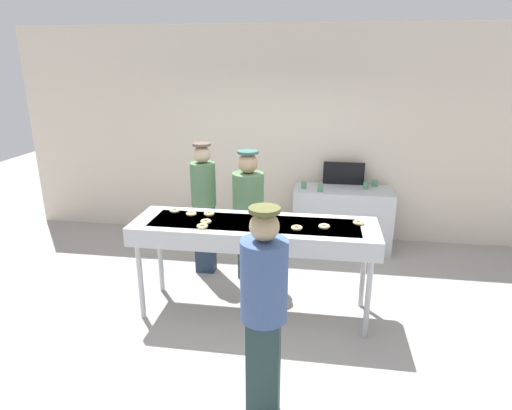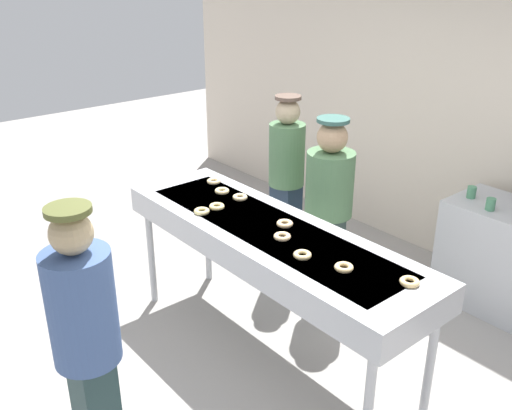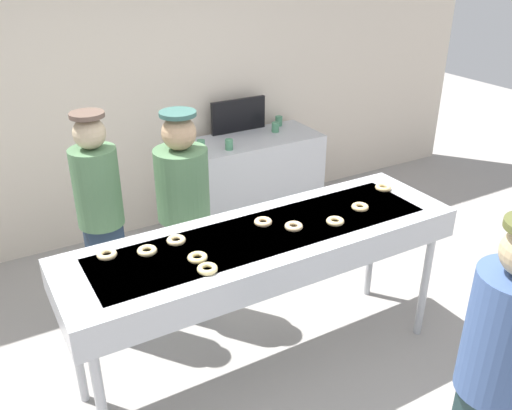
{
  "view_description": "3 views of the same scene",
  "coord_description": "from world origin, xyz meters",
  "px_view_note": "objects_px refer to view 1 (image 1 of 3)",
  "views": [
    {
      "loc": [
        0.65,
        -4.13,
        2.61
      ],
      "look_at": [
        0.01,
        0.03,
        1.22
      ],
      "focal_mm": 30.6,
      "sensor_mm": 36.0,
      "label": 1
    },
    {
      "loc": [
        2.6,
        -2.29,
        2.71
      ],
      "look_at": [
        -0.25,
        0.1,
        1.09
      ],
      "focal_mm": 39.81,
      "sensor_mm": 36.0,
      "label": 2
    },
    {
      "loc": [
        -1.5,
        -2.5,
        2.66
      ],
      "look_at": [
        -0.04,
        0.04,
        1.22
      ],
      "focal_mm": 38.32,
      "sensor_mm": 36.0,
      "label": 3
    }
  ],
  "objects_px": {
    "plain_donut_4": "(175,211)",
    "paper_cup_1": "(320,188)",
    "plain_donut_9": "(191,214)",
    "plain_donut_3": "(271,224)",
    "plain_donut_0": "(297,228)",
    "paper_cup_3": "(304,185)",
    "customer_waiting": "(264,307)",
    "paper_cup_0": "(375,183)",
    "prep_counter": "(342,218)",
    "plain_donut_5": "(260,218)",
    "fryer_conveyor": "(254,232)",
    "plain_donut_1": "(209,214)",
    "plain_donut_2": "(206,222)",
    "menu_display": "(344,173)",
    "plain_donut_6": "(324,226)",
    "plain_donut_8": "(359,223)",
    "worker_baker": "(248,206)",
    "plain_donut_7": "(202,226)",
    "paper_cup_2": "(366,186)",
    "worker_assistant": "(204,203)"
  },
  "relations": [
    {
      "from": "plain_donut_0",
      "to": "menu_display",
      "type": "bearing_deg",
      "value": 76.79
    },
    {
      "from": "plain_donut_2",
      "to": "menu_display",
      "type": "xyz_separation_m",
      "value": [
        1.47,
        2.25,
        0.0
      ]
    },
    {
      "from": "fryer_conveyor",
      "to": "paper_cup_0",
      "type": "distance_m",
      "value": 2.55
    },
    {
      "from": "plain_donut_3",
      "to": "worker_baker",
      "type": "height_order",
      "value": "worker_baker"
    },
    {
      "from": "plain_donut_0",
      "to": "paper_cup_3",
      "type": "xyz_separation_m",
      "value": [
        -0.02,
        1.97,
        -0.11
      ]
    },
    {
      "from": "plain_donut_4",
      "to": "plain_donut_6",
      "type": "height_order",
      "value": "same"
    },
    {
      "from": "fryer_conveyor",
      "to": "plain_donut_5",
      "type": "height_order",
      "value": "plain_donut_5"
    },
    {
      "from": "plain_donut_2",
      "to": "menu_display",
      "type": "bearing_deg",
      "value": 56.92
    },
    {
      "from": "paper_cup_3",
      "to": "menu_display",
      "type": "height_order",
      "value": "menu_display"
    },
    {
      "from": "plain_donut_3",
      "to": "plain_donut_5",
      "type": "height_order",
      "value": "same"
    },
    {
      "from": "plain_donut_1",
      "to": "paper_cup_2",
      "type": "distance_m",
      "value": 2.55
    },
    {
      "from": "customer_waiting",
      "to": "paper_cup_0",
      "type": "xyz_separation_m",
      "value": [
        1.13,
        3.58,
        -0.02
      ]
    },
    {
      "from": "worker_assistant",
      "to": "plain_donut_9",
      "type": "bearing_deg",
      "value": 78.91
    },
    {
      "from": "fryer_conveyor",
      "to": "plain_donut_1",
      "type": "height_order",
      "value": "plain_donut_1"
    },
    {
      "from": "fryer_conveyor",
      "to": "paper_cup_0",
      "type": "height_order",
      "value": "fryer_conveyor"
    },
    {
      "from": "plain_donut_4",
      "to": "customer_waiting",
      "type": "distance_m",
      "value": 2.06
    },
    {
      "from": "plain_donut_0",
      "to": "plain_donut_5",
      "type": "bearing_deg",
      "value": 151.15
    },
    {
      "from": "plain_donut_3",
      "to": "plain_donut_8",
      "type": "bearing_deg",
      "value": 10.83
    },
    {
      "from": "plain_donut_4",
      "to": "paper_cup_1",
      "type": "relative_size",
      "value": 1.15
    },
    {
      "from": "plain_donut_7",
      "to": "paper_cup_1",
      "type": "relative_size",
      "value": 1.15
    },
    {
      "from": "worker_baker",
      "to": "paper_cup_2",
      "type": "height_order",
      "value": "worker_baker"
    },
    {
      "from": "fryer_conveyor",
      "to": "menu_display",
      "type": "relative_size",
      "value": 4.26
    },
    {
      "from": "plain_donut_8",
      "to": "paper_cup_0",
      "type": "relative_size",
      "value": 1.15
    },
    {
      "from": "fryer_conveyor",
      "to": "plain_donut_4",
      "type": "relative_size",
      "value": 22.29
    },
    {
      "from": "plain_donut_5",
      "to": "paper_cup_3",
      "type": "distance_m",
      "value": 1.79
    },
    {
      "from": "plain_donut_7",
      "to": "prep_counter",
      "type": "relative_size",
      "value": 0.08
    },
    {
      "from": "plain_donut_5",
      "to": "plain_donut_9",
      "type": "distance_m",
      "value": 0.75
    },
    {
      "from": "plain_donut_1",
      "to": "plain_donut_4",
      "type": "bearing_deg",
      "value": 173.59
    },
    {
      "from": "customer_waiting",
      "to": "paper_cup_1",
      "type": "relative_size",
      "value": 17.28
    },
    {
      "from": "plain_donut_0",
      "to": "paper_cup_1",
      "type": "distance_m",
      "value": 1.87
    },
    {
      "from": "paper_cup_3",
      "to": "customer_waiting",
      "type": "bearing_deg",
      "value": -92.11
    },
    {
      "from": "worker_baker",
      "to": "paper_cup_3",
      "type": "relative_size",
      "value": 16.46
    },
    {
      "from": "paper_cup_0",
      "to": "prep_counter",
      "type": "bearing_deg",
      "value": -155.03
    },
    {
      "from": "menu_display",
      "to": "plain_donut_2",
      "type": "bearing_deg",
      "value": -123.08
    },
    {
      "from": "customer_waiting",
      "to": "prep_counter",
      "type": "relative_size",
      "value": 1.23
    },
    {
      "from": "worker_assistant",
      "to": "customer_waiting",
      "type": "distance_m",
      "value": 2.57
    },
    {
      "from": "customer_waiting",
      "to": "paper_cup_3",
      "type": "distance_m",
      "value": 3.31
    },
    {
      "from": "plain_donut_8",
      "to": "prep_counter",
      "type": "height_order",
      "value": "plain_donut_8"
    },
    {
      "from": "plain_donut_2",
      "to": "paper_cup_3",
      "type": "height_order",
      "value": "plain_donut_2"
    },
    {
      "from": "plain_donut_1",
      "to": "paper_cup_1",
      "type": "distance_m",
      "value": 1.97
    },
    {
      "from": "plain_donut_7",
      "to": "prep_counter",
      "type": "distance_m",
      "value": 2.65
    },
    {
      "from": "plain_donut_5",
      "to": "menu_display",
      "type": "xyz_separation_m",
      "value": [
        0.93,
        2.07,
        0.0
      ]
    },
    {
      "from": "plain_donut_5",
      "to": "menu_display",
      "type": "bearing_deg",
      "value": 65.7
    },
    {
      "from": "fryer_conveyor",
      "to": "plain_donut_0",
      "type": "bearing_deg",
      "value": -14.95
    },
    {
      "from": "plain_donut_2",
      "to": "plain_donut_1",
      "type": "bearing_deg",
      "value": 96.92
    },
    {
      "from": "plain_donut_4",
      "to": "paper_cup_2",
      "type": "xyz_separation_m",
      "value": [
        2.2,
        1.76,
        -0.11
      ]
    },
    {
      "from": "plain_donut_7",
      "to": "prep_counter",
      "type": "height_order",
      "value": "plain_donut_7"
    },
    {
      "from": "plain_donut_6",
      "to": "plain_donut_8",
      "type": "height_order",
      "value": "same"
    },
    {
      "from": "plain_donut_9",
      "to": "plain_donut_2",
      "type": "bearing_deg",
      "value": -43.98
    },
    {
      "from": "plain_donut_9",
      "to": "plain_donut_3",
      "type": "bearing_deg",
      "value": -11.07
    }
  ]
}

